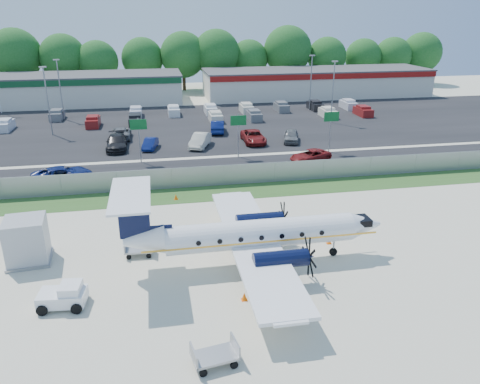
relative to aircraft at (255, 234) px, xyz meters
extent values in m
plane|color=beige|center=(0.39, 1.22, -2.13)|extent=(170.00, 170.00, 0.00)
cube|color=#2D561E|center=(0.39, 13.22, -2.12)|extent=(170.00, 4.00, 0.02)
cube|color=black|center=(0.39, 20.22, -2.11)|extent=(170.00, 8.00, 0.02)
cube|color=black|center=(0.39, 41.22, -2.11)|extent=(170.00, 32.00, 0.02)
cube|color=gray|center=(0.39, 15.22, -1.13)|extent=(120.00, 0.02, 1.90)
cube|color=gray|center=(0.39, 15.22, -0.15)|extent=(120.00, 0.06, 0.06)
cube|color=gray|center=(0.39, 15.22, -2.08)|extent=(120.00, 0.06, 0.06)
cube|color=silver|center=(-23.61, 63.22, 0.37)|extent=(46.00, 12.00, 5.00)
cube|color=#474749|center=(-23.61, 63.22, 2.99)|extent=(46.40, 12.40, 0.24)
cube|color=#0F4723|center=(-23.61, 57.12, 2.37)|extent=(46.00, 0.20, 1.00)
cube|color=silver|center=(26.39, 63.22, 0.37)|extent=(44.00, 12.00, 5.00)
cube|color=#474749|center=(26.39, 63.22, 2.99)|extent=(44.40, 12.40, 0.24)
cube|color=maroon|center=(26.39, 57.12, 2.37)|extent=(44.00, 0.20, 1.00)
cylinder|color=gray|center=(-7.61, 24.22, 0.37)|extent=(0.14, 0.14, 5.00)
cube|color=#0C5923|center=(-7.61, 24.07, 2.17)|extent=(1.80, 0.08, 1.10)
cylinder|color=gray|center=(3.39, 24.22, 0.37)|extent=(0.14, 0.14, 5.00)
cube|color=#0C5923|center=(3.39, 24.07, 2.17)|extent=(1.80, 0.08, 1.10)
cylinder|color=gray|center=(14.39, 24.22, 0.37)|extent=(0.14, 0.14, 5.00)
cube|color=#0C5923|center=(14.39, 24.07, 2.17)|extent=(1.80, 0.08, 1.10)
cylinder|color=gray|center=(-19.61, 39.22, 2.37)|extent=(0.18, 0.18, 9.00)
cube|color=gray|center=(-19.61, 39.22, 6.87)|extent=(0.90, 0.35, 0.18)
cylinder|color=gray|center=(20.39, 39.22, 2.37)|extent=(0.18, 0.18, 9.00)
cube|color=gray|center=(20.39, 39.22, 6.87)|extent=(0.90, 0.35, 0.18)
cylinder|color=gray|center=(-19.61, 49.22, 2.37)|extent=(0.18, 0.18, 9.00)
cube|color=gray|center=(-19.61, 49.22, 6.87)|extent=(0.90, 0.35, 0.18)
cylinder|color=gray|center=(20.39, 49.22, 2.37)|extent=(0.18, 0.18, 9.00)
cube|color=gray|center=(20.39, 49.22, 6.87)|extent=(0.90, 0.35, 0.18)
cylinder|color=white|center=(0.39, 0.00, 0.00)|extent=(12.35, 1.91, 1.88)
cone|color=white|center=(7.66, -0.02, 0.00)|extent=(2.18, 1.88, 1.88)
cone|color=white|center=(-7.07, 0.02, 0.20)|extent=(2.57, 1.88, 1.88)
cube|color=black|center=(7.46, -0.02, 0.34)|extent=(0.89, 1.29, 0.44)
cube|color=white|center=(-0.10, 0.00, -0.54)|extent=(3.20, 17.40, 0.22)
cylinder|color=black|center=(0.98, -2.87, -0.40)|extent=(3.36, 1.09, 1.09)
cylinder|color=black|center=(0.99, 2.86, -0.40)|extent=(3.36, 1.09, 1.09)
cube|color=black|center=(-7.56, 0.02, 1.88)|extent=(1.88, 0.18, 2.87)
cube|color=white|center=(-7.66, 0.02, 3.31)|extent=(2.39, 6.13, 0.14)
cylinder|color=gray|center=(5.53, -0.01, -1.48)|extent=(0.12, 0.12, 1.28)
cylinder|color=black|center=(5.53, -0.01, -1.85)|extent=(0.55, 0.18, 0.55)
cylinder|color=black|center=(-0.11, -2.87, -1.81)|extent=(0.63, 0.40, 0.63)
cylinder|color=black|center=(-0.09, 2.87, -1.81)|extent=(0.63, 0.40, 0.63)
cube|color=white|center=(-11.71, -2.78, -1.56)|extent=(2.71, 1.79, 0.72)
cube|color=white|center=(-11.20, -2.83, -0.99)|extent=(1.26, 1.44, 0.51)
cube|color=black|center=(-10.74, -2.88, -0.97)|extent=(0.30, 1.14, 0.41)
cylinder|color=black|center=(-12.72, -3.49, -1.82)|extent=(0.64, 0.29, 0.62)
cylinder|color=black|center=(-12.56, -1.89, -1.82)|extent=(0.64, 0.29, 0.62)
cylinder|color=black|center=(-10.87, -3.67, -1.82)|extent=(0.64, 0.29, 0.62)
cylinder|color=black|center=(-10.71, -2.08, -1.82)|extent=(0.64, 0.29, 0.62)
cube|color=gray|center=(-7.55, 2.49, -1.70)|extent=(1.96, 1.24, 0.11)
cube|color=gray|center=(-8.45, 2.54, -1.41)|extent=(0.14, 1.14, 0.57)
cube|color=gray|center=(-6.65, 2.44, -1.41)|extent=(0.14, 1.14, 0.57)
cylinder|color=black|center=(-8.24, 2.00, -1.95)|extent=(0.35, 0.13, 0.34)
cylinder|color=black|center=(-8.18, 3.05, -1.95)|extent=(0.35, 0.13, 0.34)
cylinder|color=black|center=(-6.92, 1.93, -1.95)|extent=(0.35, 0.13, 0.34)
cylinder|color=black|center=(-6.86, 2.97, -1.95)|extent=(0.35, 0.13, 0.34)
cube|color=gray|center=(-3.89, -9.06, -1.64)|extent=(2.33, 1.63, 0.13)
cube|color=gray|center=(-4.89, -9.23, -1.32)|extent=(0.30, 1.28, 0.64)
cube|color=gray|center=(-2.88, -8.88, -1.32)|extent=(0.30, 1.28, 0.64)
cylinder|color=black|center=(-4.53, -9.76, -1.93)|extent=(0.40, 0.19, 0.39)
cylinder|color=black|center=(-4.73, -8.60, -1.93)|extent=(0.40, 0.19, 0.39)
cylinder|color=black|center=(-3.04, -9.51, -1.93)|extent=(0.40, 0.19, 0.39)
cylinder|color=black|center=(-3.24, -8.35, -1.93)|extent=(0.40, 0.19, 0.39)
cube|color=#AFB2B6|center=(-14.75, 3.04, -0.60)|extent=(2.77, 2.77, 3.05)
cube|color=gray|center=(-14.75, 3.04, -2.02)|extent=(2.99, 2.99, 0.20)
cone|color=#FF6108|center=(5.90, 1.74, -1.87)|extent=(0.33, 0.33, 0.50)
cube|color=#FF6108|center=(5.90, 1.74, -2.11)|extent=(0.35, 0.35, 0.03)
cone|color=#FF6108|center=(-1.50, -4.12, -1.87)|extent=(0.34, 0.34, 0.50)
cube|color=#FF6108|center=(-1.50, -4.12, -2.11)|extent=(0.35, 0.35, 0.03)
cone|color=#FF6108|center=(-4.46, 12.34, -1.87)|extent=(0.34, 0.34, 0.51)
cube|color=#FF6108|center=(-4.46, 12.34, -2.11)|extent=(0.36, 0.36, 0.03)
imported|color=navy|center=(-15.09, 18.98, -2.13)|extent=(6.22, 4.23, 1.58)
imported|color=maroon|center=(10.95, 20.92, -2.13)|extent=(5.38, 4.00, 1.36)
imported|color=black|center=(-10.54, 30.13, -2.13)|extent=(2.49, 5.94, 1.71)
imported|color=navy|center=(-6.55, 29.60, -2.13)|extent=(2.17, 4.13, 1.29)
imported|color=beige|center=(-0.45, 29.37, -2.13)|extent=(3.42, 5.33, 1.66)
imported|color=maroon|center=(6.45, 30.13, -2.13)|extent=(2.62, 5.62, 1.56)
imported|color=#595B5E|center=(11.33, 29.64, -2.13)|extent=(3.13, 4.97, 1.58)
imported|color=#595B5E|center=(-10.27, 35.46, -2.13)|extent=(2.51, 5.42, 1.50)
imported|color=navy|center=(2.70, 36.38, -2.13)|extent=(2.45, 5.27, 1.67)
camera|label=1|loc=(-6.02, -26.75, 13.49)|focal=35.00mm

